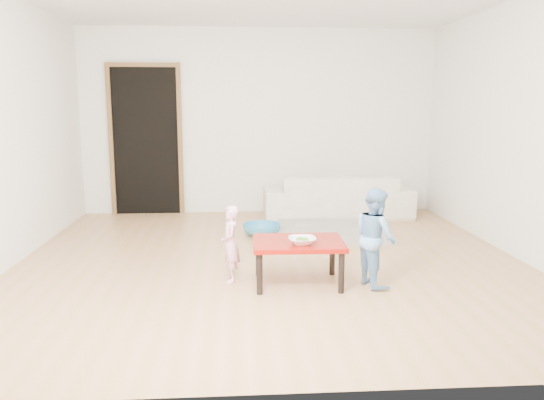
{
  "coord_description": "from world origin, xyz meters",
  "views": [
    {
      "loc": [
        -0.33,
        -5.11,
        1.53
      ],
      "look_at": [
        0.0,
        -0.2,
        0.65
      ],
      "focal_mm": 35.0,
      "sensor_mm": 36.0,
      "label": 1
    }
  ],
  "objects": [
    {
      "name": "blanket",
      "position": [
        0.82,
        1.05,
        0.03
      ],
      "size": [
        1.45,
        1.25,
        0.07
      ],
      "primitive_type": null,
      "rotation": [
        0.0,
        0.0,
        -0.11
      ],
      "color": "#A09A8D",
      "rests_on": "floor"
    },
    {
      "name": "red_table",
      "position": [
        0.19,
        -0.73,
        0.19
      ],
      "size": [
        0.79,
        0.6,
        0.39
      ],
      "primitive_type": null,
      "rotation": [
        0.0,
        0.0,
        -0.02
      ],
      "color": "maroon",
      "rests_on": "floor"
    },
    {
      "name": "child_blue",
      "position": [
        0.85,
        -0.79,
        0.42
      ],
      "size": [
        0.41,
        0.48,
        0.84
      ],
      "primitive_type": "imported",
      "rotation": [
        0.0,
        0.0,
        1.83
      ],
      "color": "#60A0DE",
      "rests_on": "floor"
    },
    {
      "name": "sofa",
      "position": [
        1.06,
        2.05,
        0.29
      ],
      "size": [
        2.02,
        0.8,
        0.59
      ],
      "primitive_type": "imported",
      "rotation": [
        0.0,
        0.0,
        3.14
      ],
      "color": "white",
      "rests_on": "floor"
    },
    {
      "name": "back_wall",
      "position": [
        0.0,
        2.5,
        1.3
      ],
      "size": [
        5.0,
        0.02,
        2.6
      ],
      "primitive_type": "cube",
      "color": "silver",
      "rests_on": "floor"
    },
    {
      "name": "broccoli",
      "position": [
        0.21,
        -0.84,
        0.41
      ],
      "size": [
        0.12,
        0.12,
        0.06
      ],
      "primitive_type": null,
      "color": "#2D5919",
      "rests_on": "red_table"
    },
    {
      "name": "doorway",
      "position": [
        -1.6,
        2.48,
        1.02
      ],
      "size": [
        1.02,
        0.08,
        2.11
      ],
      "primitive_type": null,
      "color": "brown",
      "rests_on": "back_wall"
    },
    {
      "name": "child_pink",
      "position": [
        -0.39,
        -0.61,
        0.34
      ],
      "size": [
        0.19,
        0.26,
        0.67
      ],
      "primitive_type": "imported",
      "rotation": [
        0.0,
        0.0,
        -1.46
      ],
      "color": "pink",
      "rests_on": "floor"
    },
    {
      "name": "cushion",
      "position": [
        0.58,
        1.88,
        0.44
      ],
      "size": [
        0.42,
        0.38,
        0.11
      ],
      "primitive_type": "cube",
      "rotation": [
        0.0,
        0.0,
        0.04
      ],
      "color": "orange",
      "rests_on": "sofa"
    },
    {
      "name": "floor",
      "position": [
        0.0,
        0.0,
        0.0
      ],
      "size": [
        5.0,
        5.0,
        0.01
      ],
      "primitive_type": "cube",
      "color": "#B0844B",
      "rests_on": "ground"
    },
    {
      "name": "basin",
      "position": [
        -0.04,
        1.03,
        0.07
      ],
      "size": [
        0.45,
        0.45,
        0.14
      ],
      "primitive_type": "imported",
      "color": "teal",
      "rests_on": "floor"
    },
    {
      "name": "right_wall",
      "position": [
        2.5,
        0.0,
        1.3
      ],
      "size": [
        0.02,
        5.0,
        2.6
      ],
      "primitive_type": "cube",
      "color": "silver",
      "rests_on": "floor"
    },
    {
      "name": "bowl",
      "position": [
        0.21,
        -0.84,
        0.42
      ],
      "size": [
        0.23,
        0.23,
        0.06
      ],
      "primitive_type": "imported",
      "color": "white",
      "rests_on": "red_table"
    },
    {
      "name": "left_wall",
      "position": [
        -2.5,
        0.0,
        1.3
      ],
      "size": [
        0.02,
        5.0,
        2.6
      ],
      "primitive_type": "cube",
      "color": "silver",
      "rests_on": "floor"
    }
  ]
}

